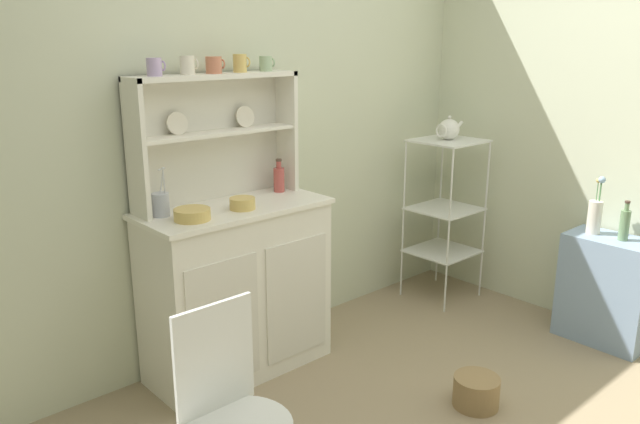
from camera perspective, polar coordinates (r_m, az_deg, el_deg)
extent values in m
cube|color=beige|center=(3.43, -6.23, 8.05)|extent=(3.84, 0.05, 2.50)
cube|color=white|center=(3.26, -7.58, -7.05)|extent=(0.93, 0.42, 0.89)
cube|color=silver|center=(3.01, -8.74, -10.09)|extent=(0.39, 0.01, 0.63)
cube|color=silver|center=(3.25, -2.11, -7.89)|extent=(0.39, 0.01, 0.63)
cube|color=white|center=(3.12, -7.87, 0.34)|extent=(0.96, 0.45, 0.02)
cube|color=silver|center=(3.22, -10.11, 6.72)|extent=(0.89, 0.02, 0.64)
cube|color=white|center=(2.94, -16.47, 5.50)|extent=(0.02, 0.18, 0.64)
cube|color=white|center=(3.40, -3.14, 7.42)|extent=(0.02, 0.18, 0.64)
cube|color=white|center=(3.15, -9.36, 7.14)|extent=(0.85, 0.16, 0.02)
cube|color=white|center=(3.12, -9.59, 12.14)|extent=(0.89, 0.18, 0.02)
cylinder|color=silver|center=(3.07, -12.88, 7.88)|extent=(0.11, 0.03, 0.11)
cylinder|color=silver|center=(3.28, -6.84, 8.63)|extent=(0.11, 0.03, 0.11)
cylinder|color=silver|center=(3.95, 11.67, -1.82)|extent=(0.01, 0.01, 1.07)
cylinder|color=silver|center=(4.26, 14.78, -0.75)|extent=(0.01, 0.01, 1.07)
cylinder|color=silver|center=(4.16, 7.61, -0.71)|extent=(0.01, 0.01, 1.07)
cylinder|color=silver|center=(4.46, 10.86, 0.24)|extent=(0.01, 0.01, 1.07)
cube|color=silver|center=(4.09, 11.63, 6.39)|extent=(0.41, 0.39, 0.01)
cube|color=silver|center=(4.18, 11.29, 0.29)|extent=(0.41, 0.39, 0.01)
cube|color=silver|center=(4.27, 11.08, -3.50)|extent=(0.41, 0.39, 0.01)
cube|color=#849EBC|center=(3.94, 24.69, -6.47)|extent=(0.28, 0.48, 0.62)
cube|color=white|center=(2.20, -9.60, -13.05)|extent=(0.31, 0.02, 0.40)
cylinder|color=#93754C|center=(3.18, 14.07, -15.60)|extent=(0.22, 0.22, 0.15)
cylinder|color=#B79ECC|center=(2.96, -14.89, 12.67)|extent=(0.07, 0.07, 0.08)
torus|color=#B79ECC|center=(2.98, -14.14, 12.81)|extent=(0.01, 0.05, 0.05)
cylinder|color=silver|center=(3.04, -12.02, 12.97)|extent=(0.07, 0.07, 0.09)
torus|color=silver|center=(3.06, -11.29, 13.11)|extent=(0.01, 0.05, 0.05)
cylinder|color=#C67556|center=(3.11, -9.67, 13.08)|extent=(0.08, 0.08, 0.08)
torus|color=#C67556|center=(3.14, -8.91, 13.21)|extent=(0.01, 0.05, 0.05)
cylinder|color=#DBB760|center=(3.20, -7.32, 13.32)|extent=(0.07, 0.07, 0.09)
torus|color=#DBB760|center=(3.22, -6.67, 13.43)|extent=(0.01, 0.05, 0.05)
cylinder|color=#9EB78E|center=(3.29, -4.98, 13.34)|extent=(0.06, 0.06, 0.08)
torus|color=#9EB78E|center=(3.32, -4.38, 13.44)|extent=(0.01, 0.04, 0.04)
cylinder|color=#DBB760|center=(2.91, -11.59, -0.21)|extent=(0.17, 0.17, 0.05)
cylinder|color=#DBB760|center=(3.05, -7.09, 0.78)|extent=(0.12, 0.12, 0.06)
cylinder|color=#B74C47|center=(3.37, -3.76, 2.94)|extent=(0.06, 0.06, 0.13)
cylinder|color=#B74C47|center=(3.35, -3.79, 4.34)|extent=(0.03, 0.03, 0.04)
cylinder|color=#4C382D|center=(3.35, -3.80, 4.76)|extent=(0.03, 0.03, 0.01)
cylinder|color=#B2B7C6|center=(2.99, -14.32, 0.65)|extent=(0.08, 0.08, 0.11)
cylinder|color=silver|center=(2.97, -13.99, 2.09)|extent=(0.02, 0.02, 0.18)
ellipsoid|color=silver|center=(2.95, -14.11, 3.89)|extent=(0.02, 0.01, 0.01)
cylinder|color=silver|center=(3.00, -14.33, 2.09)|extent=(0.03, 0.03, 0.16)
ellipsoid|color=silver|center=(2.98, -14.44, 3.75)|extent=(0.02, 0.01, 0.01)
sphere|color=white|center=(4.08, 11.69, 7.40)|extent=(0.13, 0.13, 0.13)
sphere|color=silver|center=(4.07, 11.74, 8.46)|extent=(0.02, 0.02, 0.02)
cylinder|color=white|center=(4.15, 12.49, 7.64)|extent=(0.09, 0.02, 0.07)
torus|color=white|center=(4.01, 11.01, 7.31)|extent=(0.01, 0.09, 0.09)
cylinder|color=silver|center=(3.86, 23.76, -0.45)|extent=(0.08, 0.08, 0.19)
cylinder|color=#4C844C|center=(3.83, 24.23, 1.64)|extent=(0.00, 0.01, 0.14)
sphere|color=#8EB2D1|center=(3.81, 24.35, 2.69)|extent=(0.04, 0.04, 0.04)
cylinder|color=#4C844C|center=(3.84, 24.18, 1.64)|extent=(0.00, 0.01, 0.14)
sphere|color=#D17A84|center=(3.82, 24.30, 2.66)|extent=(0.02, 0.02, 0.02)
cylinder|color=#4C844C|center=(3.84, 23.97, 1.66)|extent=(0.00, 0.01, 0.14)
sphere|color=#DBB760|center=(3.83, 24.08, 2.64)|extent=(0.03, 0.03, 0.03)
cylinder|color=#6B8C60|center=(3.80, 26.02, -1.11)|extent=(0.05, 0.05, 0.17)
cylinder|color=#6B8C60|center=(3.78, 26.22, 0.43)|extent=(0.02, 0.02, 0.04)
cylinder|color=#4C382D|center=(3.77, 26.27, 0.83)|extent=(0.03, 0.03, 0.01)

